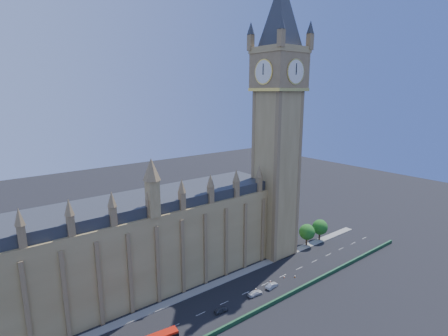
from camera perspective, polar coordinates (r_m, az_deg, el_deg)
ground at (r=102.73m, az=-1.86°, el=-21.91°), size 400.00×400.00×0.00m
palace_westminster at (r=103.85m, az=-21.10°, el=-13.57°), size 120.00×20.00×28.00m
elizabeth_tower at (r=120.74m, az=8.82°, el=10.65°), size 20.59×20.59×105.00m
bridge_parapet at (r=96.58m, az=1.59°, el=-23.98°), size 160.00×0.60×1.20m
kerb_north at (r=109.28m, az=-4.99°, el=-19.60°), size 160.00×3.00×0.16m
tree_east_near at (r=139.13m, az=13.43°, el=-10.04°), size 6.00×6.00×8.50m
tree_east_far at (r=145.10m, az=15.43°, el=-9.20°), size 6.00×6.00×8.50m
car_grey at (r=100.86m, az=-0.51°, el=-22.18°), size 3.88×1.76×1.29m
car_silver at (r=111.84m, az=7.83°, el=-18.47°), size 4.64×2.05×1.48m
car_white at (r=107.92m, az=5.11°, el=-19.66°), size 4.94×2.22×1.41m
cone_a at (r=114.57m, az=7.58°, el=-17.87°), size 0.54×0.54×0.73m
cone_b at (r=117.59m, az=9.80°, el=-17.12°), size 0.50×0.50×0.64m
cone_c at (r=118.45m, az=11.49°, el=-16.94°), size 0.52×0.52×0.73m
cone_d at (r=110.35m, az=5.24°, el=-19.08°), size 0.56×0.56×0.77m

